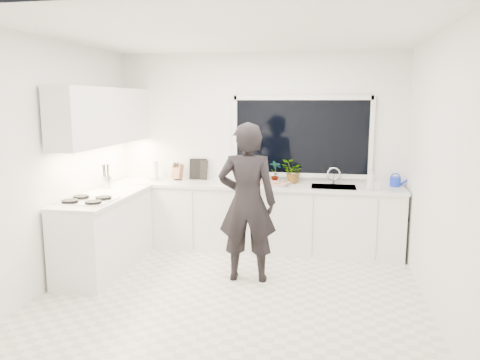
# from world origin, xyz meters

# --- Properties ---
(floor) EXTENTS (4.00, 3.50, 0.02)m
(floor) POSITION_xyz_m (0.00, 0.00, -0.01)
(floor) COLOR beige
(floor) RESTS_ON ground
(wall_back) EXTENTS (4.00, 0.02, 2.70)m
(wall_back) POSITION_xyz_m (0.00, 1.76, 1.35)
(wall_back) COLOR white
(wall_back) RESTS_ON ground
(wall_left) EXTENTS (0.02, 3.50, 2.70)m
(wall_left) POSITION_xyz_m (-2.01, 0.00, 1.35)
(wall_left) COLOR white
(wall_left) RESTS_ON ground
(wall_right) EXTENTS (0.02, 3.50, 2.70)m
(wall_right) POSITION_xyz_m (2.01, 0.00, 1.35)
(wall_right) COLOR white
(wall_right) RESTS_ON ground
(ceiling) EXTENTS (4.00, 3.50, 0.02)m
(ceiling) POSITION_xyz_m (0.00, 0.00, 2.71)
(ceiling) COLOR white
(ceiling) RESTS_ON wall_back
(window) EXTENTS (1.80, 0.02, 1.00)m
(window) POSITION_xyz_m (0.60, 1.73, 1.55)
(window) COLOR black
(window) RESTS_ON wall_back
(base_cabinets_back) EXTENTS (3.92, 0.58, 0.88)m
(base_cabinets_back) POSITION_xyz_m (0.00, 1.45, 0.44)
(base_cabinets_back) COLOR white
(base_cabinets_back) RESTS_ON floor
(base_cabinets_left) EXTENTS (0.58, 1.60, 0.88)m
(base_cabinets_left) POSITION_xyz_m (-1.67, 0.35, 0.44)
(base_cabinets_left) COLOR white
(base_cabinets_left) RESTS_ON floor
(countertop_back) EXTENTS (3.94, 0.62, 0.04)m
(countertop_back) POSITION_xyz_m (0.00, 1.44, 0.90)
(countertop_back) COLOR silver
(countertop_back) RESTS_ON base_cabinets_back
(countertop_left) EXTENTS (0.62, 1.60, 0.04)m
(countertop_left) POSITION_xyz_m (-1.67, 0.35, 0.90)
(countertop_left) COLOR silver
(countertop_left) RESTS_ON base_cabinets_left
(upper_cabinets) EXTENTS (0.34, 2.10, 0.70)m
(upper_cabinets) POSITION_xyz_m (-1.79, 0.70, 1.85)
(upper_cabinets) COLOR white
(upper_cabinets) RESTS_ON wall_left
(sink) EXTENTS (0.58, 0.42, 0.14)m
(sink) POSITION_xyz_m (1.05, 1.45, 0.87)
(sink) COLOR silver
(sink) RESTS_ON countertop_back
(faucet) EXTENTS (0.03, 0.03, 0.22)m
(faucet) POSITION_xyz_m (1.05, 1.65, 1.03)
(faucet) COLOR silver
(faucet) RESTS_ON countertop_back
(stovetop) EXTENTS (0.56, 0.48, 0.03)m
(stovetop) POSITION_xyz_m (-1.69, -0.00, 0.94)
(stovetop) COLOR black
(stovetop) RESTS_ON countertop_left
(person) EXTENTS (0.69, 0.48, 1.81)m
(person) POSITION_xyz_m (0.09, 0.33, 0.91)
(person) COLOR black
(person) RESTS_ON floor
(pizza_tray) EXTENTS (0.57, 0.46, 0.03)m
(pizza_tray) POSITION_xyz_m (0.23, 1.42, 0.94)
(pizza_tray) COLOR silver
(pizza_tray) RESTS_ON countertop_back
(pizza) EXTENTS (0.52, 0.40, 0.01)m
(pizza) POSITION_xyz_m (0.23, 1.42, 0.95)
(pizza) COLOR #B52518
(pizza) RESTS_ON pizza_tray
(watering_can) EXTENTS (0.18, 0.18, 0.13)m
(watering_can) POSITION_xyz_m (1.85, 1.61, 0.98)
(watering_can) COLOR #1532CA
(watering_can) RESTS_ON countertop_back
(paper_towel_roll) EXTENTS (0.15, 0.15, 0.26)m
(paper_towel_roll) POSITION_xyz_m (-1.48, 1.55, 1.05)
(paper_towel_roll) COLOR white
(paper_towel_roll) RESTS_ON countertop_back
(knife_block) EXTENTS (0.15, 0.13, 0.22)m
(knife_block) POSITION_xyz_m (-1.15, 1.59, 1.03)
(knife_block) COLOR olive
(knife_block) RESTS_ON countertop_back
(utensil_crock) EXTENTS (0.15, 0.15, 0.16)m
(utensil_crock) POSITION_xyz_m (-1.85, 0.80, 1.00)
(utensil_crock) COLOR #A9AAAE
(utensil_crock) RESTS_ON countertop_left
(picture_frame_large) EXTENTS (0.22, 0.07, 0.28)m
(picture_frame_large) POSITION_xyz_m (-0.83, 1.69, 1.06)
(picture_frame_large) COLOR black
(picture_frame_large) RESTS_ON countertop_back
(picture_frame_small) EXTENTS (0.25, 0.04, 0.30)m
(picture_frame_small) POSITION_xyz_m (-0.87, 1.69, 1.07)
(picture_frame_small) COLOR black
(picture_frame_small) RESTS_ON countertop_back
(herb_plants) EXTENTS (0.80, 0.30, 0.32)m
(herb_plants) POSITION_xyz_m (0.37, 1.61, 1.08)
(herb_plants) COLOR #26662D
(herb_plants) RESTS_ON countertop_back
(soap_bottles) EXTENTS (0.19, 0.14, 0.29)m
(soap_bottles) POSITION_xyz_m (1.53, 1.30, 1.05)
(soap_bottles) COLOR #D8BF66
(soap_bottles) RESTS_ON countertop_back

